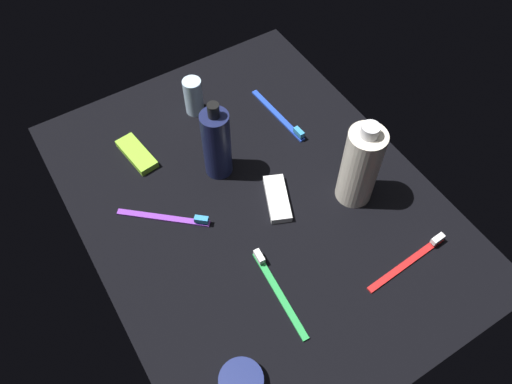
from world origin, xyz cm
name	(u,v)px	position (x,y,z in cm)	size (l,w,h in cm)	color
ground_plane	(256,202)	(0.00, 0.00, -0.60)	(84.00, 64.00, 1.20)	black
lotion_bottle	(217,143)	(-10.56, -2.28, 8.05)	(5.49, 5.49, 18.39)	#181E45
bodywash_bottle	(360,166)	(8.57, 17.07, 8.94)	(6.97, 6.97, 19.56)	silver
deodorant_stick	(193,96)	(-27.61, 1.27, 4.32)	(4.02, 4.02, 8.64)	silver
toothbrush_purple	(169,218)	(-5.10, -16.24, 0.61)	(12.66, 14.42, 2.10)	purple
toothbrush_green	(276,288)	(17.64, -6.77, 0.61)	(18.04, 2.52, 2.10)	green
toothbrush_blue	(281,117)	(-15.53, 15.95, 0.61)	(18.04, 2.27, 2.10)	blue
toothbrush_red	(411,259)	(25.77, 16.80, 0.61)	(2.28, 18.04, 2.10)	red
snack_bar_white	(277,199)	(2.16, 3.51, 0.75)	(10.40, 4.00, 1.50)	white
snack_bar_lime	(137,154)	(-22.43, -15.05, 0.75)	(10.40, 4.00, 1.50)	#8CD133
cream_tin_left	(241,381)	(27.89, -19.99, 1.02)	(7.05, 7.05, 2.05)	navy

